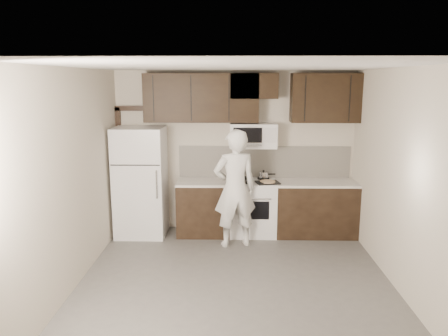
{
  "coord_description": "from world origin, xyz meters",
  "views": [
    {
      "loc": [
        -0.03,
        -5.07,
        2.56
      ],
      "look_at": [
        -0.16,
        0.9,
        1.34
      ],
      "focal_mm": 35.0,
      "sensor_mm": 36.0,
      "label": 1
    }
  ],
  "objects_px": {
    "stove": "(253,207)",
    "microwave": "(253,135)",
    "person": "(235,189)",
    "refrigerator": "(141,182)"
  },
  "relations": [
    {
      "from": "stove",
      "to": "refrigerator",
      "type": "distance_m",
      "value": 1.9
    },
    {
      "from": "refrigerator",
      "to": "person",
      "type": "distance_m",
      "value": 1.62
    },
    {
      "from": "microwave",
      "to": "refrigerator",
      "type": "distance_m",
      "value": 2.0
    },
    {
      "from": "stove",
      "to": "person",
      "type": "xyz_separation_m",
      "value": [
        -0.3,
        -0.52,
        0.45
      ]
    },
    {
      "from": "stove",
      "to": "refrigerator",
      "type": "height_order",
      "value": "refrigerator"
    },
    {
      "from": "refrigerator",
      "to": "person",
      "type": "relative_size",
      "value": 0.98
    },
    {
      "from": "refrigerator",
      "to": "person",
      "type": "bearing_deg",
      "value": -17.01
    },
    {
      "from": "stove",
      "to": "person",
      "type": "bearing_deg",
      "value": -119.98
    },
    {
      "from": "stove",
      "to": "microwave",
      "type": "height_order",
      "value": "microwave"
    },
    {
      "from": "microwave",
      "to": "refrigerator",
      "type": "relative_size",
      "value": 0.42
    }
  ]
}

